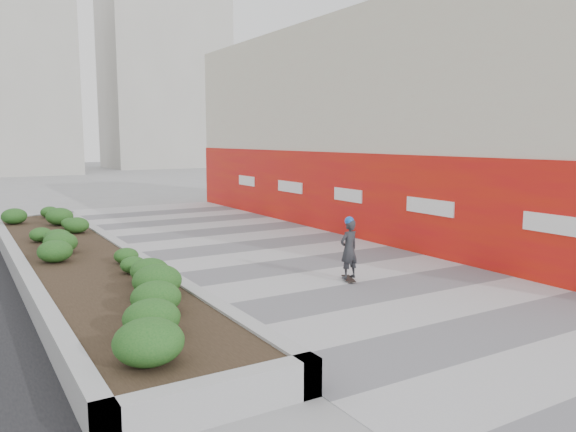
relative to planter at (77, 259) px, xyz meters
name	(u,v)px	position (x,y,z in m)	size (l,w,h in m)	color
ground	(429,312)	(5.50, -7.00, -0.42)	(160.00, 160.00, 0.00)	gray
walkway	(341,280)	(5.50, -4.00, -0.41)	(8.00, 36.00, 0.01)	#A8A8AD
building	(396,126)	(12.48, 1.98, 3.56)	(6.04, 24.08, 8.00)	beige
planter	(77,259)	(0.00, 0.00, 0.00)	(3.00, 18.00, 0.90)	#9E9EA0
distant_bldg_north_r	(164,68)	(20.50, 53.00, 11.58)	(14.00, 10.00, 24.00)	#ADAAA3
manhole_cover	(357,278)	(6.00, -4.00, -0.42)	(0.44, 0.44, 0.01)	#595654
skateboarder	(349,249)	(5.61, -4.14, 0.40)	(0.58, 0.74, 1.62)	beige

